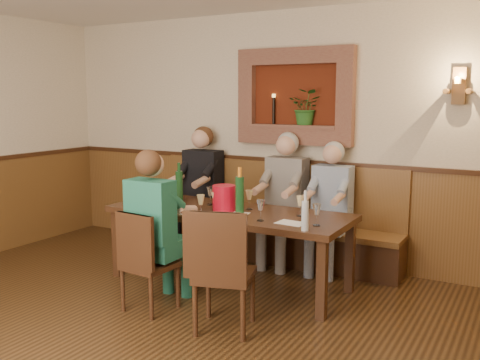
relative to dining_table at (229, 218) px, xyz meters
The scene contains 30 objects.
room_shell 2.21m from the dining_table, 90.00° to the right, with size 6.04×6.04×2.82m.
wainscoting 1.85m from the dining_table, 90.00° to the right, with size 6.02×6.02×1.15m.
wall_niche 1.59m from the dining_table, 77.58° to the left, with size 1.36×0.30×1.06m.
wall_sconce 2.53m from the dining_table, 29.61° to the left, with size 0.25×0.20×0.35m.
dining_table is the anchor object (origin of this frame).
bench 1.01m from the dining_table, 90.00° to the left, with size 3.00×0.45×1.11m.
chair_near_left 1.04m from the dining_table, 106.36° to the right, with size 0.42×0.42×0.89m.
chair_near_right 1.14m from the dining_table, 61.32° to the right, with size 0.55×0.55×1.00m.
person_bench_left 1.24m from the dining_table, 137.45° to the left, with size 0.45×0.55×1.50m.
person_bench_mid 0.86m from the dining_table, 76.54° to the left, with size 0.44×0.54×1.47m.
person_bench_right 1.12m from the dining_table, 48.92° to the left, with size 0.40×0.50×1.39m.
person_chair_front 0.83m from the dining_table, 108.95° to the right, with size 0.41×0.51×1.41m.
spittoon_bucket 0.21m from the dining_table, 110.85° to the right, with size 0.22×0.22×0.25m, color red.
wine_bottle_green_a 0.32m from the dining_table, 25.11° to the right, with size 0.09×0.09×0.44m.
wine_bottle_green_b 0.74m from the dining_table, 169.02° to the left, with size 0.09×0.09×0.41m.
water_bottle 1.05m from the dining_table, 21.40° to the right, with size 0.07×0.07×0.34m.
tasting_sheet_a 0.87m from the dining_table, behind, with size 0.27×0.19×0.00m, color white.
tasting_sheet_b 0.19m from the dining_table, 43.34° to the right, with size 0.27×0.20×0.00m, color white.
tasting_sheet_c 0.78m from the dining_table, 14.44° to the right, with size 0.25×0.18×0.00m, color white.
tasting_sheet_d 0.42m from the dining_table, 136.68° to the right, with size 0.30×0.22×0.00m, color white.
wine_glass_0 1.01m from the dining_table, ahead, with size 0.08×0.08×0.19m, color white, non-canonical shape.
wine_glass_1 0.22m from the dining_table, 128.27° to the right, with size 0.08×0.08×0.19m, color #F5D992, non-canonical shape.
wine_glass_2 0.82m from the dining_table, behind, with size 0.08×0.08×0.19m, color white, non-canonical shape.
wine_glass_3 0.74m from the dining_table, ahead, with size 0.08×0.08×0.19m, color #F5D992, non-canonical shape.
wine_glass_4 0.37m from the dining_table, 111.87° to the right, with size 0.08×0.08×0.19m, color #F5D992, non-canonical shape.
wine_glass_5 0.27m from the dining_table, 40.83° to the left, with size 0.08×0.08×0.19m, color #F5D992, non-canonical shape.
wine_glass_6 0.36m from the dining_table, 156.44° to the left, with size 0.08×0.08×0.19m, color white, non-canonical shape.
wine_glass_7 0.96m from the dining_table, behind, with size 0.08×0.08×0.19m, color #F5D992, non-canonical shape.
wine_glass_8 0.68m from the dining_table, 160.51° to the right, with size 0.08×0.08×0.19m, color #F5D992, non-canonical shape.
wine_glass_9 0.57m from the dining_table, 27.30° to the right, with size 0.08×0.08×0.19m, color white, non-canonical shape.
Camera 1 is at (2.62, -2.55, 1.86)m, focal length 40.00 mm.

